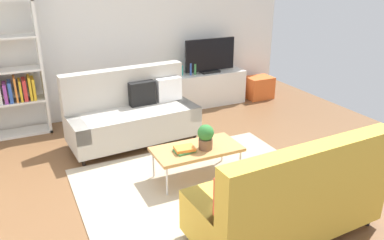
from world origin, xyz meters
name	(u,v)px	position (x,y,z in m)	size (l,w,h in m)	color
ground_plane	(188,180)	(0.00, 0.00, 0.00)	(7.68, 7.68, 0.00)	brown
wall_far	(120,32)	(0.00, 2.80, 1.45)	(6.40, 0.12, 2.90)	white
area_rug	(200,185)	(0.07, -0.19, 0.01)	(2.90, 2.20, 0.01)	tan
couch_beige	(132,114)	(-0.27, 1.43, 0.45)	(1.95, 0.97, 1.10)	#B2ADA3
couch_green	(288,198)	(0.41, -1.42, 0.45)	(1.94, 0.93, 1.10)	gold
coffee_table	(197,150)	(0.12, 0.01, 0.39)	(1.10, 0.56, 0.42)	#B7844C
tv_console	(209,88)	(1.59, 2.46, 0.32)	(1.40, 0.44, 0.64)	silver
tv	(210,56)	(1.59, 2.44, 0.95)	(1.00, 0.20, 0.64)	black
bookshelf	(3,76)	(-1.94, 2.48, 0.97)	(1.10, 0.36, 2.10)	white
storage_trunk	(259,87)	(2.69, 2.36, 0.22)	(0.52, 0.40, 0.44)	orange
potted_plant	(206,136)	(0.21, -0.06, 0.59)	(0.20, 0.20, 0.32)	brown
table_book_0	(185,151)	(-0.06, -0.02, 0.43)	(0.24, 0.18, 0.02)	#3F8C4C
table_book_1	(185,148)	(-0.06, -0.02, 0.46)	(0.24, 0.18, 0.04)	orange
vase_0	(180,70)	(1.01, 2.51, 0.73)	(0.11, 0.11, 0.17)	#33B29E
bottle_0	(191,69)	(1.18, 2.42, 0.75)	(0.04, 0.04, 0.22)	#3359B2
bottle_1	(195,69)	(1.27, 2.42, 0.74)	(0.04, 0.04, 0.20)	#3F8C4C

